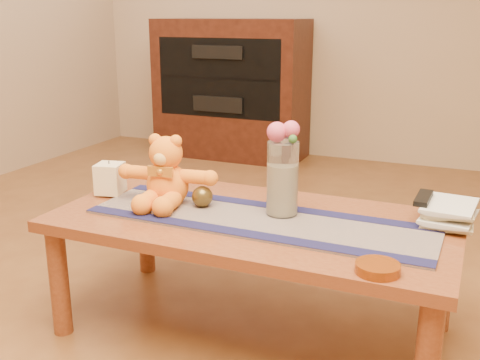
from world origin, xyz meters
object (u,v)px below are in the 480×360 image
at_px(book_bottom, 422,218).
at_px(tv_remote, 423,198).
at_px(bronze_ball, 202,197).
at_px(teddy_bear, 167,171).
at_px(pillar_candle, 110,178).
at_px(glass_vase, 283,179).
at_px(amber_dish, 378,268).

distance_m(book_bottom, tv_remote, 0.08).
height_order(bronze_ball, book_bottom, bronze_ball).
bearing_deg(teddy_bear, book_bottom, 5.07).
relative_size(pillar_candle, bronze_ball, 1.54).
bearing_deg(teddy_bear, tv_remote, 4.46).
bearing_deg(book_bottom, pillar_candle, -172.16).
relative_size(pillar_candle, book_bottom, 0.53).
relative_size(teddy_bear, pillar_candle, 3.08).
bearing_deg(pillar_candle, book_bottom, 8.96).
xyz_separation_m(bronze_ball, book_bottom, (0.75, 0.19, -0.04)).
bearing_deg(tv_remote, teddy_bear, -166.22).
relative_size(teddy_bear, bronze_ball, 4.73).
height_order(glass_vase, amber_dish, glass_vase).
xyz_separation_m(bronze_ball, tv_remote, (0.75, 0.18, 0.04)).
distance_m(book_bottom, amber_dish, 0.48).
bearing_deg(bronze_ball, tv_remote, 13.41).
relative_size(pillar_candle, amber_dish, 0.94).
height_order(glass_vase, tv_remote, glass_vase).
xyz_separation_m(teddy_bear, glass_vase, (0.43, 0.05, 0.01)).
relative_size(book_bottom, amber_dish, 1.78).
bearing_deg(pillar_candle, bronze_ball, -0.90).
height_order(glass_vase, bronze_ball, glass_vase).
distance_m(bronze_ball, book_bottom, 0.78).
height_order(bronze_ball, amber_dish, bronze_ball).
bearing_deg(pillar_candle, amber_dish, -15.10).
bearing_deg(glass_vase, amber_dish, -39.81).
bearing_deg(amber_dish, bronze_ball, 157.18).
relative_size(pillar_candle, tv_remote, 0.74).
height_order(bronze_ball, tv_remote, tv_remote).
height_order(pillar_candle, bronze_ball, pillar_candle).
xyz_separation_m(glass_vase, amber_dish, (0.40, -0.33, -0.12)).
relative_size(pillar_candle, glass_vase, 0.45).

